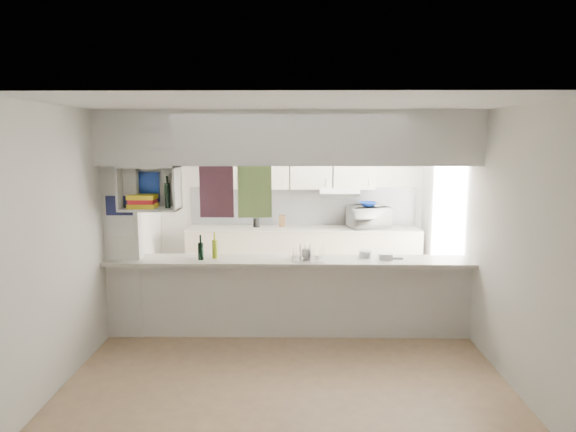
{
  "coord_description": "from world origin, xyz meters",
  "views": [
    {
      "loc": [
        0.08,
        -5.77,
        2.29
      ],
      "look_at": [
        -0.01,
        0.5,
        1.35
      ],
      "focal_mm": 32.0,
      "sensor_mm": 36.0,
      "label": 1
    }
  ],
  "objects_px": {
    "microwave": "(369,217)",
    "dish_rack": "(308,253)",
    "bowl": "(368,204)",
    "wine_bottles": "(208,249)"
  },
  "relations": [
    {
      "from": "microwave",
      "to": "dish_rack",
      "type": "distance_m",
      "value": 2.38
    },
    {
      "from": "microwave",
      "to": "dish_rack",
      "type": "relative_size",
      "value": 1.63
    },
    {
      "from": "microwave",
      "to": "dish_rack",
      "type": "bearing_deg",
      "value": 48.14
    },
    {
      "from": "bowl",
      "to": "wine_bottles",
      "type": "bearing_deg",
      "value": -134.61
    },
    {
      "from": "microwave",
      "to": "wine_bottles",
      "type": "xyz_separation_m",
      "value": [
        -2.14,
        -2.12,
        -0.05
      ]
    },
    {
      "from": "bowl",
      "to": "dish_rack",
      "type": "relative_size",
      "value": 0.75
    },
    {
      "from": "microwave",
      "to": "bowl",
      "type": "height_order",
      "value": "bowl"
    },
    {
      "from": "bowl",
      "to": "wine_bottles",
      "type": "height_order",
      "value": "bowl"
    },
    {
      "from": "microwave",
      "to": "wine_bottles",
      "type": "relative_size",
      "value": 1.98
    },
    {
      "from": "dish_rack",
      "to": "wine_bottles",
      "type": "xyz_separation_m",
      "value": [
        -1.15,
        0.04,
        0.03
      ]
    }
  ]
}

